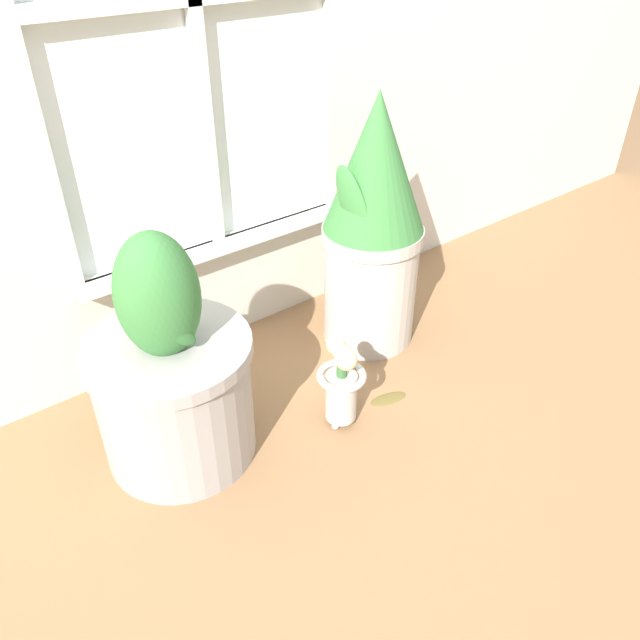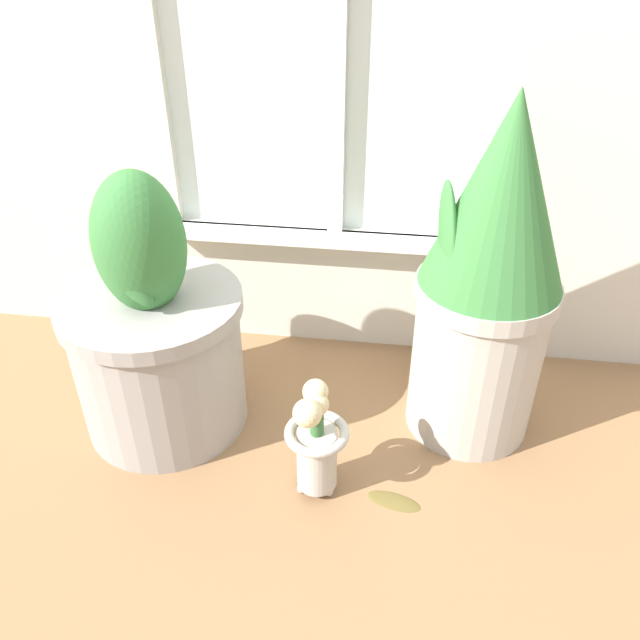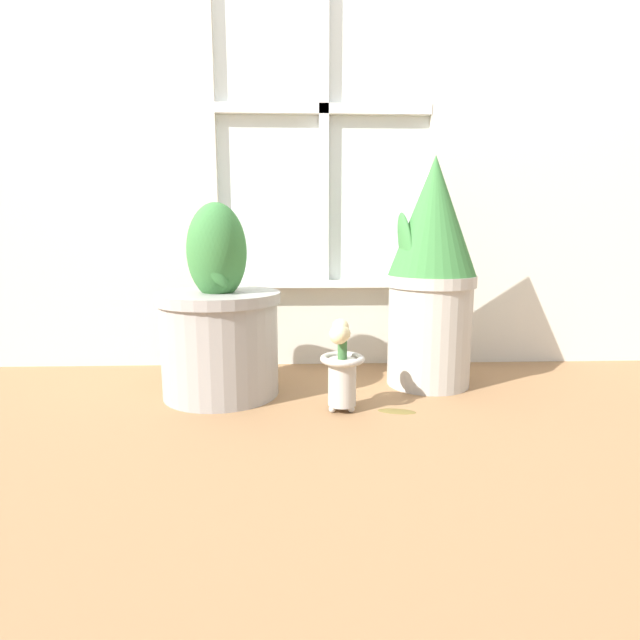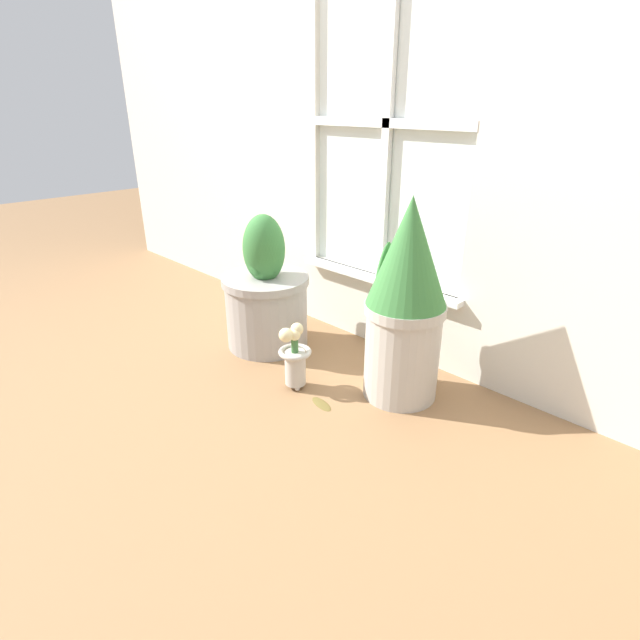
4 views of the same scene
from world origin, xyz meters
The scene contains 5 objects.
ground_plane centered at (0.00, 0.00, 0.00)m, with size 10.00×10.00×0.00m, color olive.
potted_plant_left centered at (-0.34, 0.27, 0.23)m, with size 0.38×0.38×0.60m.
potted_plant_right centered at (0.34, 0.35, 0.38)m, with size 0.29×0.29×0.75m.
flower_vase centered at (0.03, 0.10, 0.13)m, with size 0.13×0.13×0.27m.
fallen_leaf centered at (0.19, 0.09, 0.00)m, with size 0.12×0.07×0.01m.
Camera 1 is at (-0.74, -0.81, 1.15)m, focal length 35.00 mm.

